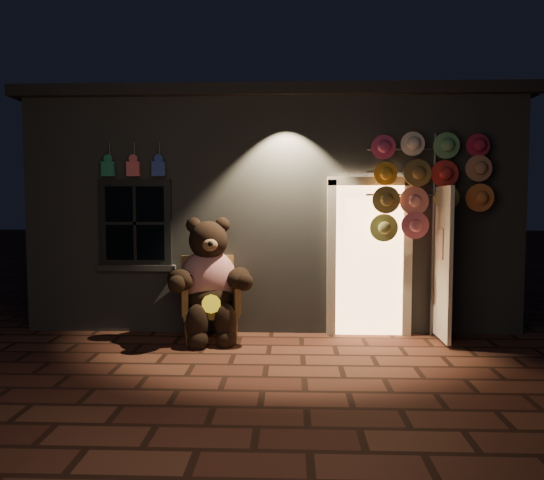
{
  "coord_description": "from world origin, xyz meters",
  "views": [
    {
      "loc": [
        0.28,
        -5.88,
        1.83
      ],
      "look_at": [
        0.02,
        1.0,
        1.35
      ],
      "focal_mm": 35.0,
      "sensor_mm": 36.0,
      "label": 1
    }
  ],
  "objects": [
    {
      "name": "hat_rack",
      "position": [
        2.06,
        1.28,
        2.13
      ],
      "size": [
        1.61,
        0.22,
        2.78
      ],
      "color": "#59595E",
      "rests_on": "ground"
    },
    {
      "name": "shop_building",
      "position": [
        0.0,
        3.99,
        1.74
      ],
      "size": [
        7.3,
        5.95,
        3.51
      ],
      "color": "slate",
      "rests_on": "ground"
    },
    {
      "name": "ground",
      "position": [
        0.0,
        0.0,
        0.0
      ],
      "size": [
        60.0,
        60.0,
        0.0
      ],
      "primitive_type": "plane",
      "color": "brown",
      "rests_on": "ground"
    },
    {
      "name": "wicker_armchair",
      "position": [
        -0.84,
        1.21,
        0.55
      ],
      "size": [
        0.89,
        0.84,
        1.1
      ],
      "rotation": [
        0.0,
        0.0,
        0.24
      ],
      "color": "olive",
      "rests_on": "ground"
    },
    {
      "name": "teddy_bear",
      "position": [
        -0.82,
        1.07,
        0.79
      ],
      "size": [
        1.19,
        1.05,
        1.68
      ],
      "rotation": [
        0.0,
        0.0,
        0.24
      ],
      "color": "#AE1217",
      "rests_on": "ground"
    }
  ]
}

